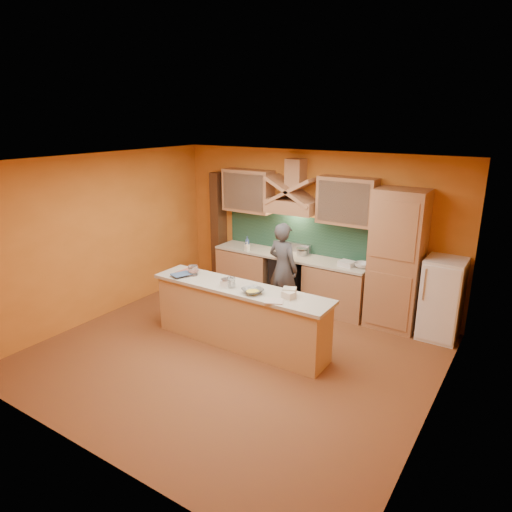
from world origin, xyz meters
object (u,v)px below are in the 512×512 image
Objects in this scene: stove at (289,279)px; kitchen_scale at (226,283)px; person at (283,268)px; mixing_bowl at (253,291)px; fridge at (442,299)px.

kitchen_scale is at bearing -89.37° from stove.
person is at bearing -75.11° from stove.
person reaches higher than stove.
mixing_bowl reaches higher than stove.
person is 5.55× the size of mixing_bowl.
fridge reaches higher than kitchen_scale.
fridge is at bearing -160.01° from person.
mixing_bowl is at bearing -75.95° from stove.
mixing_bowl is at bearing 113.30° from person.
person is 1.60m from mixing_bowl.
stove is 0.69× the size of fridge.
person is (0.13, -0.48, 0.37)m from stove.
fridge is 3.37m from kitchen_scale.
stove is 2.08m from kitchen_scale.
fridge reaches higher than stove.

